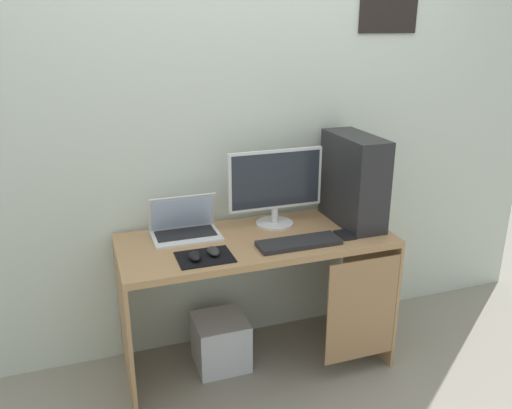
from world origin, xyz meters
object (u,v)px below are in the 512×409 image
object	(u,v)px
keyboard	(299,243)
mouse_left	(213,251)
pc_tower	(354,180)
mouse_right	(195,256)
laptop	(185,228)
subwoofer	(221,342)
monitor	(276,186)
cell_phone	(345,235)

from	to	relation	value
keyboard	mouse_left	distance (m)	0.43
pc_tower	mouse_right	xyz separation A→B (m)	(-0.93, -0.20, -0.22)
laptop	subwoofer	world-z (taller)	laptop
laptop	mouse_right	xyz separation A→B (m)	(-0.02, -0.31, -0.02)
monitor	subwoofer	xyz separation A→B (m)	(-0.35, -0.08, -0.84)
pc_tower	mouse_left	xyz separation A→B (m)	(-0.83, -0.17, -0.22)
monitor	subwoofer	distance (m)	0.91
cell_phone	subwoofer	bearing A→B (deg)	164.02
mouse_left	keyboard	bearing A→B (deg)	-2.65
pc_tower	laptop	size ratio (longest dim) A/B	1.41
subwoofer	laptop	bearing A→B (deg)	145.98
laptop	mouse_left	size ratio (longest dim) A/B	3.59
subwoofer	monitor	bearing A→B (deg)	13.74
mouse_right	subwoofer	bearing A→B (deg)	51.93
pc_tower	mouse_right	size ratio (longest dim) A/B	5.07
mouse_right	cell_phone	world-z (taller)	mouse_right
pc_tower	cell_phone	bearing A→B (deg)	-127.50
pc_tower	laptop	distance (m)	0.93
keyboard	monitor	bearing A→B (deg)	92.53
mouse_right	pc_tower	bearing A→B (deg)	12.12
mouse_left	mouse_right	bearing A→B (deg)	-165.26
mouse_right	subwoofer	xyz separation A→B (m)	(0.17, 0.21, -0.64)
cell_phone	subwoofer	world-z (taller)	cell_phone
mouse_right	subwoofer	distance (m)	0.69
mouse_left	subwoofer	distance (m)	0.67
mouse_right	subwoofer	world-z (taller)	mouse_right
pc_tower	laptop	world-z (taller)	pc_tower
pc_tower	mouse_left	size ratio (longest dim) A/B	5.07
mouse_left	subwoofer	bearing A→B (deg)	68.98
pc_tower	cell_phone	distance (m)	0.32
monitor	cell_phone	bearing A→B (deg)	-43.03
pc_tower	subwoofer	world-z (taller)	pc_tower
cell_phone	mouse_right	bearing A→B (deg)	-177.60
mouse_right	cell_phone	size ratio (longest dim) A/B	0.74
laptop	keyboard	bearing A→B (deg)	-31.33
monitor	keyboard	xyz separation A→B (m)	(0.01, -0.29, -0.21)
laptop	subwoofer	xyz separation A→B (m)	(0.15, -0.10, -0.66)
subwoofer	pc_tower	bearing A→B (deg)	-1.17
laptop	keyboard	distance (m)	0.59
pc_tower	keyboard	size ratio (longest dim) A/B	1.16
pc_tower	keyboard	world-z (taller)	pc_tower
monitor	keyboard	bearing A→B (deg)	-87.47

